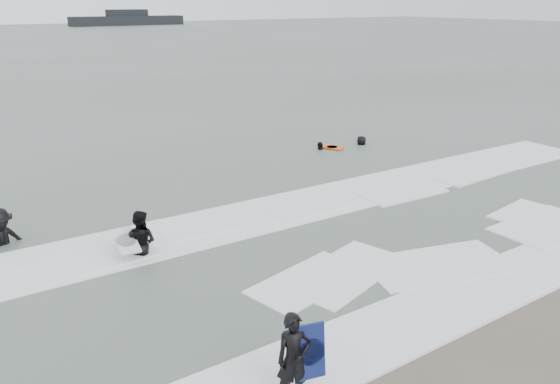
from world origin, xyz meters
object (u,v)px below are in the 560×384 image
surfer_right_near (320,150)px  surfer_right_far (361,146)px  vessel_horizon (128,20)px  surfer_wading (142,255)px  surfer_breaker (4,247)px

surfer_right_near → surfer_right_far: surfer_right_far is taller
surfer_right_far → vessel_horizon: size_ratio=0.05×
surfer_wading → vessel_horizon: (42.94, 133.95, 1.46)m
surfer_breaker → surfer_wading: bearing=-54.0°
surfer_right_far → surfer_wading: bearing=-23.0°
surfer_breaker → vessel_horizon: bearing=56.6°
vessel_horizon → surfer_right_far: bearing=-103.5°
surfer_breaker → vessel_horizon: (45.89, 131.49, 1.46)m
surfer_breaker → surfer_right_near: (13.09, 3.42, 0.00)m
surfer_wading → vessel_horizon: 140.68m
surfer_breaker → surfer_right_near: surfer_breaker is taller
surfer_wading → surfer_right_far: (12.21, 5.56, 0.00)m
vessel_horizon → surfer_wading: bearing=-107.8°
surfer_breaker → surfer_right_far: (15.17, 3.10, 0.00)m
surfer_wading → surfer_breaker: (-2.95, 2.46, 0.00)m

